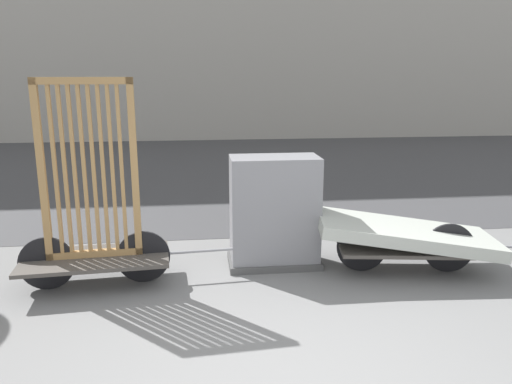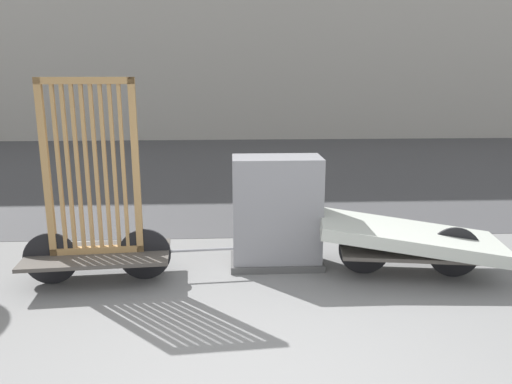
# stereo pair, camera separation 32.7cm
# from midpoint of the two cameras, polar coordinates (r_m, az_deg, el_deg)

# --- Properties ---
(road_strip) EXTENTS (56.00, 10.35, 0.01)m
(road_strip) POSITION_cam_midpoint_polar(r_m,az_deg,el_deg) (11.84, -0.82, 2.78)
(road_strip) COLOR #424244
(road_strip) RESTS_ON ground_plane
(bike_cart_with_bedframe) EXTENTS (2.22, 0.88, 2.15)m
(bike_cart_with_bedframe) POSITION_cam_midpoint_polar(r_m,az_deg,el_deg) (5.45, -16.20, -2.94)
(bike_cart_with_bedframe) COLOR #4C4742
(bike_cart_with_bedframe) RESTS_ON ground_plane
(bike_cart_with_mattress) EXTENTS (2.47, 1.15, 0.65)m
(bike_cart_with_mattress) POSITION_cam_midpoint_polar(r_m,az_deg,el_deg) (5.79, 18.76, -5.14)
(bike_cart_with_mattress) COLOR #4C4742
(bike_cart_with_mattress) RESTS_ON ground_plane
(utility_cabinet) EXTENTS (1.06, 0.57, 1.28)m
(utility_cabinet) POSITION_cam_midpoint_polar(r_m,az_deg,el_deg) (5.73, 4.00, -2.72)
(utility_cabinet) COLOR #4C4C4C
(utility_cabinet) RESTS_ON ground_plane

